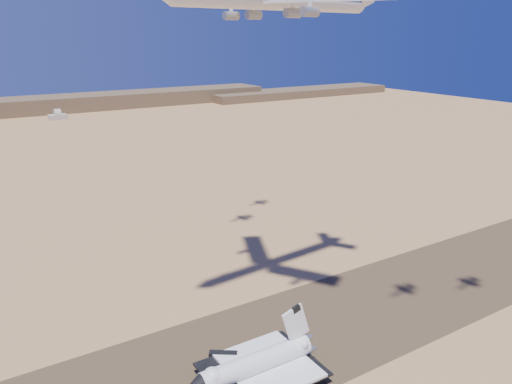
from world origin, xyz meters
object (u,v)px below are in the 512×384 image
chase_jet_c (230,2)px  crew_c (292,377)px  chase_jet_d (255,4)px  shuttle (255,365)px

chase_jet_c → crew_c: bearing=-116.6°
chase_jet_d → crew_c: bearing=-129.1°
crew_c → chase_jet_d: chase_jet_d is taller
chase_jet_d → shuttle: bearing=-134.3°
chase_jet_c → chase_jet_d: 25.91m
crew_c → shuttle: bearing=3.8°
shuttle → chase_jet_d: bearing=58.3°
shuttle → chase_jet_c: 128.52m
chase_jet_c → chase_jet_d: size_ratio=1.08×
crew_c → chase_jet_c: (28.32, 81.48, 100.39)m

